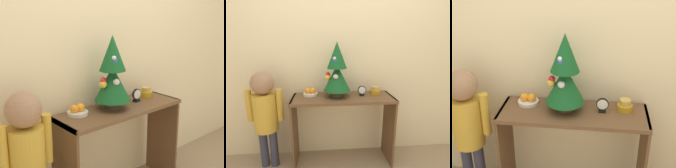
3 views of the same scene
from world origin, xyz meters
TOP-DOWN VIEW (x-y plane):
  - back_wall at (0.00, 0.44)m, footprint 7.00×0.05m
  - console_table at (0.00, 0.20)m, footprint 1.10×0.39m
  - mini_tree at (-0.06, 0.21)m, footprint 0.29×0.29m
  - fruit_bowl at (-0.36, 0.28)m, footprint 0.16×0.16m
  - singing_bowl at (0.38, 0.26)m, footprint 0.12×0.12m
  - desk_clock at (0.21, 0.22)m, footprint 0.09×0.04m
  - child_figure at (-0.83, 0.18)m, footprint 0.38×0.24m

SIDE VIEW (x-z plane):
  - console_table at x=0.00m, z-range 0.20..1.00m
  - child_figure at x=-0.83m, z-range 0.14..1.23m
  - fruit_bowl at x=-0.36m, z-range 0.79..0.87m
  - singing_bowl at x=0.38m, z-range 0.79..0.88m
  - desk_clock at x=0.21m, z-range 0.80..0.91m
  - mini_tree at x=-0.06m, z-range 0.79..1.38m
  - back_wall at x=0.00m, z-range 0.00..2.50m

